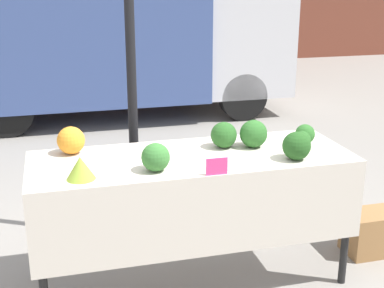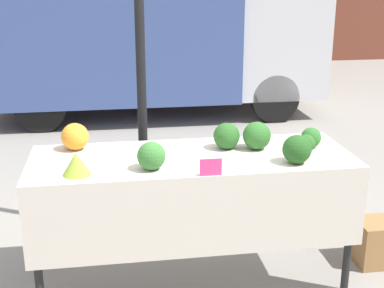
{
  "view_description": "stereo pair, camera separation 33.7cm",
  "coord_description": "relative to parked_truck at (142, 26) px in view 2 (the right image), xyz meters",
  "views": [
    {
      "loc": [
        -0.82,
        -3.11,
        2.0
      ],
      "look_at": [
        0.0,
        0.0,
        0.97
      ],
      "focal_mm": 50.0,
      "sensor_mm": 36.0,
      "label": 1
    },
    {
      "loc": [
        -0.49,
        -3.18,
        2.0
      ],
      "look_at": [
        0.0,
        0.0,
        0.97
      ],
      "focal_mm": 50.0,
      "sensor_mm": 36.0,
      "label": 2
    }
  ],
  "objects": [
    {
      "name": "orange_cauliflower",
      "position": [
        -0.74,
        -4.35,
        -0.3
      ],
      "size": [
        0.18,
        0.18,
        0.18
      ],
      "color": "orange",
      "rests_on": "market_table"
    },
    {
      "name": "broccoli_head_1",
      "position": [
        0.74,
        -4.64,
        -0.33
      ],
      "size": [
        0.12,
        0.12,
        0.12
      ],
      "color": "#285B23",
      "rests_on": "market_table"
    },
    {
      "name": "romanesco_head",
      "position": [
        -0.71,
        -4.82,
        -0.32
      ],
      "size": [
        0.17,
        0.17,
        0.13
      ],
      "color": "#93B238",
      "rests_on": "market_table"
    },
    {
      "name": "broccoli_head_3",
      "position": [
        0.25,
        -4.48,
        -0.3
      ],
      "size": [
        0.17,
        0.17,
        0.17
      ],
      "color": "#285B23",
      "rests_on": "market_table"
    },
    {
      "name": "ground_plane",
      "position": [
        0.0,
        -4.6,
        -1.28
      ],
      "size": [
        40.0,
        40.0,
        0.0
      ],
      "primitive_type": "plane",
      "color": "gray"
    },
    {
      "name": "broccoli_head_5",
      "position": [
        0.61,
        -4.83,
        -0.3
      ],
      "size": [
        0.18,
        0.18,
        0.18
      ],
      "color": "#23511E",
      "rests_on": "market_table"
    },
    {
      "name": "broccoli_head_4",
      "position": [
        0.45,
        -4.52,
        -0.3
      ],
      "size": [
        0.18,
        0.18,
        0.18
      ],
      "color": "#2D6628",
      "rests_on": "market_table"
    },
    {
      "name": "broccoli_head_2",
      "position": [
        0.81,
        -4.54,
        -0.32
      ],
      "size": [
        0.13,
        0.13,
        0.13
      ],
      "color": "#2D6628",
      "rests_on": "market_table"
    },
    {
      "name": "broccoli_head_0",
      "position": [
        -0.27,
        -4.8,
        -0.3
      ],
      "size": [
        0.17,
        0.17,
        0.17
      ],
      "color": "#387533",
      "rests_on": "market_table"
    },
    {
      "name": "parked_truck",
      "position": [
        0.0,
        0.0,
        0.0
      ],
      "size": [
        4.7,
        1.88,
        2.41
      ],
      "color": "#384C84",
      "rests_on": "ground_plane"
    },
    {
      "name": "market_table",
      "position": [
        0.0,
        -4.66,
        -0.51
      ],
      "size": [
        2.05,
        0.74,
        0.89
      ],
      "color": "beige",
      "rests_on": "ground_plane"
    },
    {
      "name": "tent_pole",
      "position": [
        -0.27,
        -3.9,
        -0.07
      ],
      "size": [
        0.07,
        0.07,
        2.41
      ],
      "color": "black",
      "rests_on": "ground_plane"
    },
    {
      "name": "price_sign",
      "position": [
        0.06,
        -4.96,
        -0.34
      ],
      "size": [
        0.13,
        0.01,
        0.1
      ],
      "color": "#E53D84",
      "rests_on": "market_table"
    }
  ]
}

